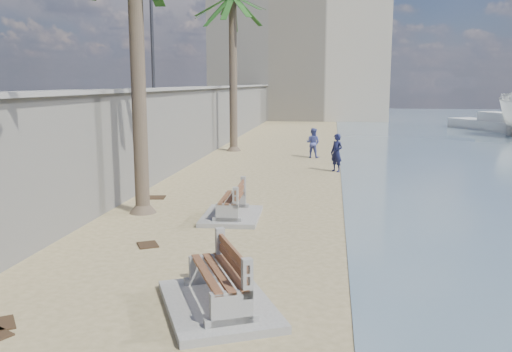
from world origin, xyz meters
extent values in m
plane|color=#9C895F|center=(0.00, 0.00, 0.00)|extent=(140.00, 140.00, 0.00)
cube|color=gray|center=(-5.20, 20.00, 1.75)|extent=(0.45, 70.00, 3.50)
cube|color=gray|center=(-5.20, 20.00, 3.55)|extent=(0.80, 70.00, 0.12)
cube|color=#B7AA93|center=(-2.00, 52.00, 7.00)|extent=(18.00, 12.00, 14.00)
cube|color=gray|center=(-0.25, 0.61, 0.07)|extent=(2.61, 3.00, 0.14)
cube|color=gray|center=(-1.17, 6.81, 0.06)|extent=(1.66, 2.37, 0.13)
cylinder|color=brown|center=(-3.90, 7.09, 3.73)|extent=(0.42, 0.42, 7.46)
cylinder|color=brown|center=(-3.89, 22.02, 4.18)|extent=(0.44, 0.44, 8.36)
cylinder|color=#2D2D33|center=(-5.10, 12.00, 6.11)|extent=(0.12, 0.12, 5.00)
imported|color=#141638|center=(1.81, 15.47, 0.95)|extent=(0.81, 0.80, 1.89)
imported|color=#464D92|center=(0.64, 19.83, 0.84)|extent=(0.98, 0.87, 1.68)
cube|color=#382616|center=(-4.25, 9.15, 0.01)|extent=(0.81, 0.69, 0.03)
cube|color=#382616|center=(-2.66, 3.95, 0.01)|extent=(0.66, 0.70, 0.03)
camera|label=1|loc=(1.60, -7.91, 3.80)|focal=38.00mm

